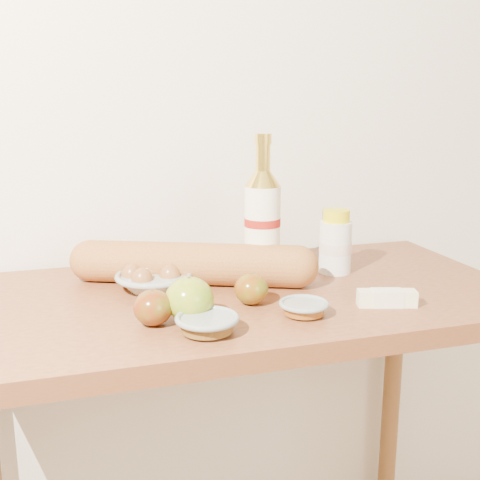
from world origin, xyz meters
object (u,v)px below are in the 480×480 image
at_px(egg_bowl, 153,279).
at_px(cream_bottle, 335,244).
at_px(table, 236,346).
at_px(baguette, 192,264).
at_px(bourbon_bottle, 262,223).

bearing_deg(egg_bowl, cream_bottle, 0.93).
xyz_separation_m(cream_bottle, egg_bowl, (-0.43, -0.01, -0.05)).
bearing_deg(table, baguette, 131.66).
distance_m(bourbon_bottle, egg_bowl, 0.27).
height_order(bourbon_bottle, egg_bowl, bourbon_bottle).
distance_m(cream_bottle, baguette, 0.34).
distance_m(table, egg_bowl, 0.23).
xyz_separation_m(cream_bottle, baguette, (-0.34, 0.01, -0.02)).
xyz_separation_m(table, baguette, (-0.07, 0.08, 0.17)).
relative_size(cream_bottle, egg_bowl, 0.77).
distance_m(cream_bottle, egg_bowl, 0.43).
distance_m(table, bourbon_bottle, 0.27).
height_order(table, cream_bottle, cream_bottle).
relative_size(cream_bottle, baguette, 0.27).
distance_m(bourbon_bottle, baguette, 0.18).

